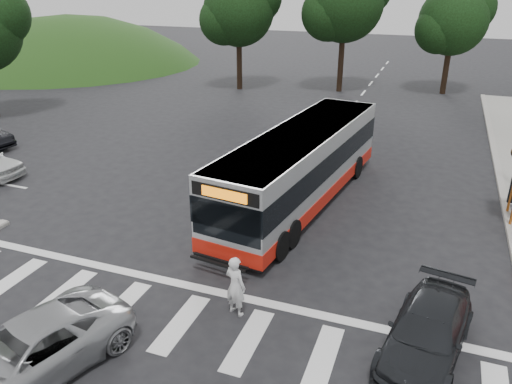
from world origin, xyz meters
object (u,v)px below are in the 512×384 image
at_px(dark_sedan, 427,332).
at_px(silver_suv_south, 28,351).
at_px(transit_bus, 301,168).
at_px(pedestrian, 235,286).

height_order(dark_sedan, silver_suv_south, silver_suv_south).
bearing_deg(transit_bus, dark_sedan, -47.11).
distance_m(transit_bus, dark_sedan, 9.46).
height_order(transit_bus, silver_suv_south, transit_bus).
bearing_deg(transit_bus, silver_suv_south, -98.23).
relative_size(dark_sedan, silver_suv_south, 0.87).
relative_size(transit_bus, pedestrian, 6.56).
height_order(pedestrian, dark_sedan, pedestrian).
xyz_separation_m(transit_bus, pedestrian, (0.34, -7.87, -0.63)).
distance_m(pedestrian, dark_sedan, 5.11).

